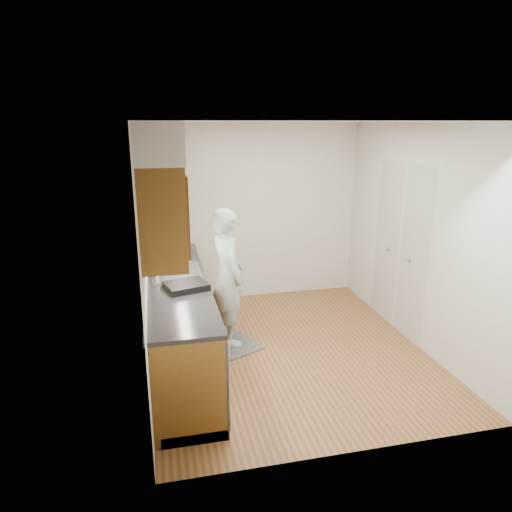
{
  "coord_description": "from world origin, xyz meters",
  "views": [
    {
      "loc": [
        -1.38,
        -4.51,
        2.49
      ],
      "look_at": [
        -0.31,
        0.25,
        1.06
      ],
      "focal_mm": 32.0,
      "sensor_mm": 36.0,
      "label": 1
    }
  ],
  "objects_px": {
    "person": "(227,268)",
    "soda_can": "(180,257)",
    "soap_bottle_c": "(175,245)",
    "soap_bottle_a": "(164,251)",
    "dish_rack": "(186,286)",
    "steel_can": "(181,257)",
    "soap_bottle_b": "(174,253)"
  },
  "relations": [
    {
      "from": "person",
      "to": "soda_can",
      "type": "bearing_deg",
      "value": 49.59
    },
    {
      "from": "soda_can",
      "to": "soap_bottle_c",
      "type": "bearing_deg",
      "value": 93.48
    },
    {
      "from": "soap_bottle_a",
      "to": "dish_rack",
      "type": "relative_size",
      "value": 0.78
    },
    {
      "from": "soap_bottle_c",
      "to": "soda_can",
      "type": "height_order",
      "value": "soap_bottle_c"
    },
    {
      "from": "person",
      "to": "steel_can",
      "type": "xyz_separation_m",
      "value": [
        -0.5,
        0.29,
        0.08
      ]
    },
    {
      "from": "person",
      "to": "soda_can",
      "type": "xyz_separation_m",
      "value": [
        -0.51,
        0.26,
        0.09
      ]
    },
    {
      "from": "soap_bottle_a",
      "to": "dish_rack",
      "type": "distance_m",
      "value": 0.92
    },
    {
      "from": "soap_bottle_c",
      "to": "soap_bottle_a",
      "type": "bearing_deg",
      "value": -107.97
    },
    {
      "from": "soap_bottle_c",
      "to": "soda_can",
      "type": "distance_m",
      "value": 0.44
    },
    {
      "from": "soap_bottle_c",
      "to": "steel_can",
      "type": "xyz_separation_m",
      "value": [
        0.04,
        -0.41,
        -0.04
      ]
    },
    {
      "from": "soap_bottle_c",
      "to": "dish_rack",
      "type": "height_order",
      "value": "soap_bottle_c"
    },
    {
      "from": "soap_bottle_a",
      "to": "soap_bottle_c",
      "type": "relative_size",
      "value": 1.62
    },
    {
      "from": "soda_can",
      "to": "steel_can",
      "type": "xyz_separation_m",
      "value": [
        0.01,
        0.04,
        -0.01
      ]
    },
    {
      "from": "person",
      "to": "soap_bottle_b",
      "type": "bearing_deg",
      "value": 46.04
    },
    {
      "from": "steel_can",
      "to": "soda_can",
      "type": "bearing_deg",
      "value": -112.62
    },
    {
      "from": "soap_bottle_c",
      "to": "steel_can",
      "type": "height_order",
      "value": "soap_bottle_c"
    },
    {
      "from": "person",
      "to": "steel_can",
      "type": "distance_m",
      "value": 0.58
    },
    {
      "from": "soap_bottle_a",
      "to": "dish_rack",
      "type": "xyz_separation_m",
      "value": [
        0.18,
        -0.89,
        -0.12
      ]
    },
    {
      "from": "soda_can",
      "to": "steel_can",
      "type": "distance_m",
      "value": 0.04
    },
    {
      "from": "person",
      "to": "soap_bottle_c",
      "type": "bearing_deg",
      "value": 23.77
    },
    {
      "from": "soap_bottle_a",
      "to": "steel_can",
      "type": "xyz_separation_m",
      "value": [
        0.19,
        0.04,
        -0.1
      ]
    },
    {
      "from": "soap_bottle_b",
      "to": "steel_can",
      "type": "relative_size",
      "value": 1.65
    },
    {
      "from": "soap_bottle_b",
      "to": "soap_bottle_c",
      "type": "relative_size",
      "value": 0.96
    },
    {
      "from": "person",
      "to": "soap_bottle_a",
      "type": "height_order",
      "value": "person"
    },
    {
      "from": "soap_bottle_b",
      "to": "dish_rack",
      "type": "xyz_separation_m",
      "value": [
        0.07,
        -0.97,
        -0.06
      ]
    },
    {
      "from": "soap_bottle_c",
      "to": "dish_rack",
      "type": "bearing_deg",
      "value": -88.6
    },
    {
      "from": "soda_can",
      "to": "dish_rack",
      "type": "distance_m",
      "value": 0.9
    },
    {
      "from": "person",
      "to": "steel_can",
      "type": "relative_size",
      "value": 16.62
    },
    {
      "from": "soap_bottle_b",
      "to": "soap_bottle_c",
      "type": "bearing_deg",
      "value": 84.88
    },
    {
      "from": "soap_bottle_c",
      "to": "dish_rack",
      "type": "distance_m",
      "value": 1.34
    },
    {
      "from": "dish_rack",
      "to": "person",
      "type": "bearing_deg",
      "value": 35.54
    },
    {
      "from": "soap_bottle_b",
      "to": "dish_rack",
      "type": "bearing_deg",
      "value": -86.15
    }
  ]
}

